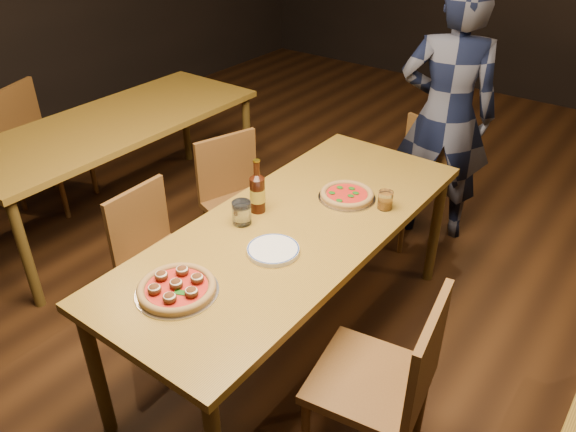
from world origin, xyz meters
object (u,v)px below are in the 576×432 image
Objects in this scene: pizza_meatball at (177,288)px; diner at (446,116)px; chair_end at (405,181)px; table_main at (294,237)px; beer_bottle at (258,194)px; chair_main_sw at (244,207)px; water_glass at (242,213)px; pizza_margherita at (347,195)px; amber_glass at (385,200)px; table_left at (114,130)px; chair_nbr_left at (48,145)px; chair_main_nw at (167,262)px; plate_stack at (273,250)px; chair_main_e at (369,379)px.

pizza_meatball is 2.15m from diner.
table_main is at bearing -71.03° from chair_end.
pizza_meatball is at bearing -78.57° from beer_bottle.
chair_end is at bearing -15.27° from chair_main_sw.
water_glass is (-0.17, -1.43, 0.40)m from chair_end.
amber_glass is (0.20, 0.03, 0.03)m from pizza_margherita.
chair_nbr_left is at bearing -165.11° from table_left.
chair_end is (1.67, 0.99, -0.27)m from table_left.
chair_main_sw is at bearing 118.46° from pizza_meatball.
water_glass reaches higher than table_left.
diner is at bearing 85.93° from table_main.
pizza_meatball is 0.68m from beer_bottle.
amber_glass is (2.56, 0.24, 0.33)m from chair_nbr_left.
water_glass is (0.44, -0.51, 0.37)m from chair_main_sw.
chair_main_sw is at bearing -0.27° from chair_main_nw.
chair_main_sw is at bearing 139.19° from plate_stack.
plate_stack is (-0.58, 0.13, 0.30)m from chair_main_e.
beer_bottle is (-0.13, 0.66, 0.07)m from pizza_meatball.
beer_bottle is 0.62m from amber_glass.
chair_end is at bearing 82.19° from beer_bottle.
water_glass is at bearing -79.30° from chair_end.
amber_glass is at bearing 75.78° from diner.
chair_main_sw is at bearing -102.91° from chair_nbr_left.
chair_end is at bearing 96.23° from pizza_margherita.
table_main is at bearing 34.10° from water_glass.
pizza_meatball is 0.20× the size of diner.
chair_end is 1.03m from amber_glass.
diner is (0.10, 1.47, 0.16)m from table_main.
diner reaches higher than chair_end.
pizza_meatball is at bearing -133.26° from chair_main_sw.
chair_main_sw reaches higher than plate_stack.
beer_bottle is at bearing 94.08° from water_glass.
chair_main_e is 2.81× the size of pizza_meatball.
chair_main_sw is 0.52× the size of diner.
chair_end is at bearing 91.52° from table_main.
chair_end is 0.49× the size of diner.
water_glass is at bearing -74.32° from chair_main_nw.
plate_stack is at bearing -119.91° from chair_nbr_left.
table_left is 0.65m from chair_nbr_left.
water_glass is at bearing -118.91° from pizza_margherita.
chair_main_nw reaches higher than table_main.
table_left is (-1.70, 0.30, 0.00)m from table_main.
chair_main_sw is (-0.02, 0.64, 0.02)m from chair_main_nw.
chair_main_nw is at bearing -177.11° from plate_stack.
amber_glass is at bearing 71.33° from plate_stack.
chair_main_sw is at bearing 3.81° from table_left.
chair_main_e reaches higher than chair_main_sw.
plate_stack is 0.36m from beer_bottle.
amber_glass is (0.35, 1.05, 0.02)m from pizza_meatball.
chair_end is at bearing 29.75° from diner.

